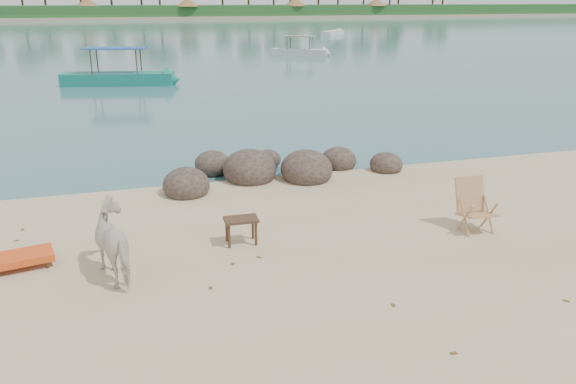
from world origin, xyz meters
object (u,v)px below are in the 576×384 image
at_px(cow, 119,243).
at_px(side_table, 241,232).
at_px(lounge_chair, 7,257).
at_px(deck_chair, 478,208).
at_px(boat_near, 116,54).
at_px(boulders, 272,170).

xyz_separation_m(cow, side_table, (2.19, 0.71, -0.36)).
bearing_deg(lounge_chair, side_table, -12.45).
relative_size(lounge_chair, deck_chair, 1.73).
xyz_separation_m(side_table, boat_near, (-2.03, 22.89, 1.36)).
distance_m(boulders, cow, 5.99).
height_order(lounge_chair, deck_chair, deck_chair).
relative_size(side_table, deck_chair, 0.61).
xyz_separation_m(deck_chair, boat_near, (-6.61, 23.63, 1.10)).
height_order(boulders, deck_chair, deck_chair).
bearing_deg(boulders, deck_chair, -57.52).
relative_size(side_table, lounge_chair, 0.35).
xyz_separation_m(cow, deck_chair, (6.77, -0.04, -0.09)).
bearing_deg(boulders, cow, -129.73).
bearing_deg(cow, lounge_chair, -43.05).
relative_size(boulders, side_table, 10.21).
relative_size(boulders, deck_chair, 6.18).
bearing_deg(boat_near, cow, -77.90).
xyz_separation_m(lounge_chair, deck_chair, (8.61, -0.80, 0.25)).
distance_m(boulders, deck_chair, 5.50).
bearing_deg(boulders, boat_near, 100.91).
height_order(boulders, lounge_chair, boulders).
distance_m(boulders, lounge_chair, 6.84).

